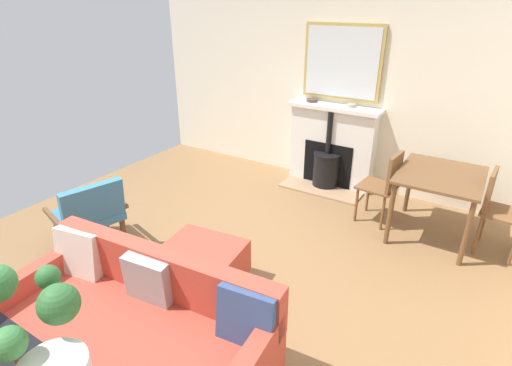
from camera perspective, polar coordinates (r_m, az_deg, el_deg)
name	(u,v)px	position (r m, az deg, el deg)	size (l,w,h in m)	color
ground_plane	(192,281)	(3.89, -9.24, -13.73)	(5.87, 5.41, 0.01)	olive
wall_left	(326,79)	(5.65, 10.04, 14.47)	(0.12, 5.41, 2.83)	silver
fireplace	(331,151)	(5.60, 10.68, 4.58)	(0.64, 1.25, 1.13)	#9E7A5B
mirror_over_mantel	(342,62)	(5.45, 12.24, 16.55)	(0.04, 1.04, 0.95)	tan
mantel_bowl_near	(312,100)	(5.58, 8.02, 11.70)	(0.15, 0.15, 0.04)	#47382D
mantel_bowl_far	(351,105)	(5.39, 13.53, 10.80)	(0.12, 0.12, 0.05)	#9E9384
sofa	(135,330)	(3.01, -17.03, -19.58)	(1.08, 1.99, 0.81)	#B2B2B7
ottoman	(204,261)	(3.70, -7.51, -11.00)	(0.63, 0.75, 0.40)	#B2B2B7
armchair_accent	(90,212)	(4.36, -22.78, -3.84)	(0.80, 0.73, 0.80)	brown
potted_plant	(16,330)	(1.93, -31.18, -17.57)	(0.41, 0.47, 0.68)	#99704C
dining_table	(440,183)	(4.61, 24.85, 0.06)	(0.96, 0.83, 0.75)	brown
dining_chair_near_fireplace	(385,183)	(4.73, 18.06, 0.06)	(0.44, 0.44, 0.87)	brown
dining_chair_by_back_wall	(496,206)	(4.65, 31.22, -2.78)	(0.43, 0.43, 0.88)	brown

